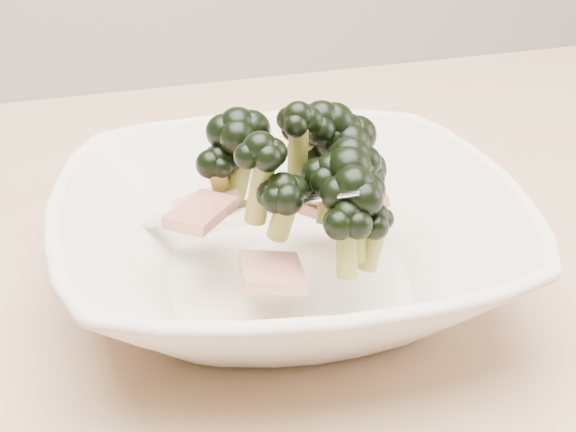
{
  "coord_description": "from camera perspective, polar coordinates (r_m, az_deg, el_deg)",
  "views": [
    {
      "loc": [
        -0.1,
        -0.42,
        1.02
      ],
      "look_at": [
        0.03,
        -0.02,
        0.8
      ],
      "focal_mm": 50.0,
      "sensor_mm": 36.0,
      "label": 1
    }
  ],
  "objects": [
    {
      "name": "dining_table",
      "position": [
        0.57,
        -3.93,
        -13.06
      ],
      "size": [
        1.2,
        0.8,
        0.75
      ],
      "color": "tan",
      "rests_on": "ground"
    },
    {
      "name": "broccoli_dish",
      "position": [
        0.48,
        0.22,
        -1.01
      ],
      "size": [
        0.31,
        0.31,
        0.12
      ],
      "color": "beige",
      "rests_on": "dining_table"
    }
  ]
}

